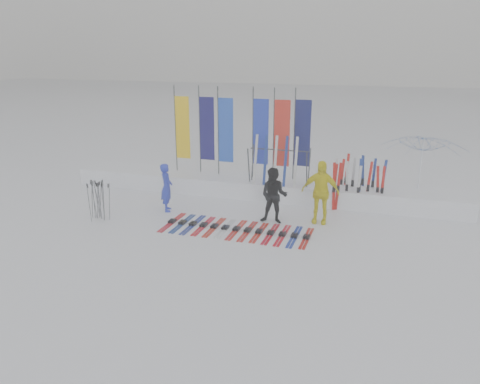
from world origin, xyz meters
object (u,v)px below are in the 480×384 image
(ski_rack, at_px, (279,161))
(person_blue, at_px, (167,187))
(tent_canopy, at_px, (421,171))
(person_yellow, at_px, (320,192))
(ski_row, at_px, (236,229))
(person_black, at_px, (274,196))

(ski_rack, bearing_deg, person_blue, -145.71)
(person_blue, bearing_deg, tent_canopy, -95.90)
(person_yellow, distance_m, tent_canopy, 3.85)
(tent_canopy, height_order, ski_row, tent_canopy)
(person_black, bearing_deg, ski_row, -135.57)
(person_black, height_order, ski_rack, ski_rack)
(tent_canopy, height_order, ski_rack, tent_canopy)
(person_yellow, bearing_deg, ski_row, -147.34)
(person_black, bearing_deg, person_yellow, 16.85)
(tent_canopy, xyz_separation_m, ski_row, (-5.10, -3.91, -1.19))
(ski_row, bearing_deg, person_blue, 160.11)
(person_black, bearing_deg, ski_rack, 97.37)
(tent_canopy, bearing_deg, ski_row, -142.53)
(person_yellow, height_order, ski_rack, person_yellow)
(person_yellow, xyz_separation_m, tent_canopy, (2.90, 2.51, 0.26))
(person_blue, distance_m, ski_row, 2.93)
(person_blue, xyz_separation_m, person_black, (3.55, -0.02, 0.06))
(person_black, distance_m, ski_row, 1.53)
(person_blue, height_order, tent_canopy, tent_canopy)
(person_black, relative_size, person_yellow, 0.88)
(ski_rack, bearing_deg, ski_row, -99.31)
(person_yellow, distance_m, ski_row, 2.76)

